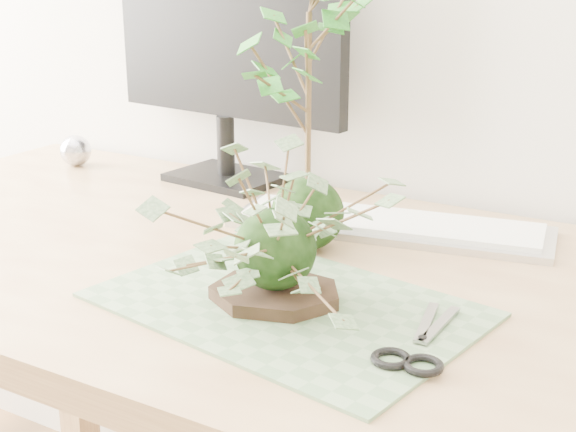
# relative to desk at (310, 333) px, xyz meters

# --- Properties ---
(desk) EXTENTS (1.60, 0.70, 0.74)m
(desk) POSITION_rel_desk_xyz_m (0.00, 0.00, 0.00)
(desk) COLOR tan
(desk) RESTS_ON ground_plane
(cutting_mat) EXTENTS (0.45, 0.34, 0.00)m
(cutting_mat) POSITION_rel_desk_xyz_m (0.03, -0.11, 0.09)
(cutting_mat) COLOR #5C8055
(cutting_mat) RESTS_ON desk
(stone_dish) EXTENTS (0.19, 0.19, 0.01)m
(stone_dish) POSITION_rel_desk_xyz_m (0.01, -0.11, 0.10)
(stone_dish) COLOR black
(stone_dish) RESTS_ON cutting_mat
(ivy_kokedama) EXTENTS (0.34, 0.34, 0.19)m
(ivy_kokedama) POSITION_rel_desk_xyz_m (0.01, -0.11, 0.20)
(ivy_kokedama) COLOR black
(ivy_kokedama) RESTS_ON stone_dish
(maple_kokedama) EXTENTS (0.28, 0.28, 0.41)m
(maple_kokedama) POSITION_rel_desk_xyz_m (-0.04, 0.07, 0.37)
(maple_kokedama) COLOR black
(maple_kokedama) RESTS_ON desk
(keyboard) EXTENTS (0.47, 0.21, 0.02)m
(keyboard) POSITION_rel_desk_xyz_m (0.02, 0.19, 0.10)
(keyboard) COLOR #BEBEBE
(keyboard) RESTS_ON desk
(monitor) EXTENTS (0.47, 0.16, 0.41)m
(monitor) POSITION_rel_desk_xyz_m (-0.33, 0.30, 0.33)
(monitor) COLOR black
(monitor) RESTS_ON desk
(foil_ball) EXTENTS (0.06, 0.06, 0.06)m
(foil_ball) POSITION_rel_desk_xyz_m (-0.63, 0.24, 0.12)
(foil_ball) COLOR silver
(foil_ball) RESTS_ON desk
(scissors) EXTENTS (0.07, 0.16, 0.01)m
(scissors) POSITION_rel_desk_xyz_m (0.20, -0.15, 0.10)
(scissors) COLOR gray
(scissors) RESTS_ON cutting_mat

